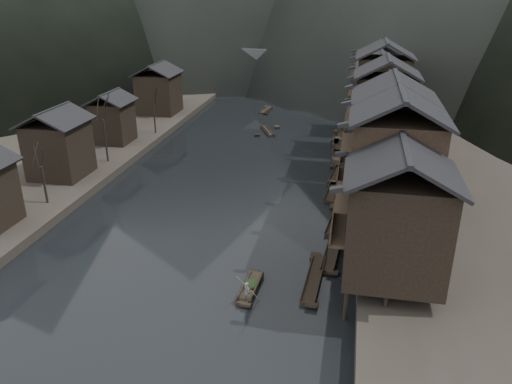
# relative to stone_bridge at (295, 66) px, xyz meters

# --- Properties ---
(water) EXTENTS (300.00, 300.00, 0.00)m
(water) POSITION_rel_stone_bridge_xyz_m (0.00, -72.00, -5.11)
(water) COLOR black
(water) RESTS_ON ground
(right_bank) EXTENTS (40.00, 200.00, 1.80)m
(right_bank) POSITION_rel_stone_bridge_xyz_m (35.00, -32.00, -4.21)
(right_bank) COLOR #2D2823
(right_bank) RESTS_ON ground
(left_bank) EXTENTS (40.00, 200.00, 1.20)m
(left_bank) POSITION_rel_stone_bridge_xyz_m (-35.00, -32.00, -4.51)
(left_bank) COLOR #2D2823
(left_bank) RESTS_ON ground
(stilt_houses) EXTENTS (9.00, 67.60, 15.66)m
(stilt_houses) POSITION_rel_stone_bridge_xyz_m (17.28, -53.14, 3.80)
(stilt_houses) COLOR black
(stilt_houses) RESTS_ON ground
(left_houses) EXTENTS (8.10, 53.20, 8.73)m
(left_houses) POSITION_rel_stone_bridge_xyz_m (-20.50, -51.88, 0.55)
(left_houses) COLOR black
(left_houses) RESTS_ON left_bank
(bare_trees) EXTENTS (4.00, 44.24, 8.00)m
(bare_trees) POSITION_rel_stone_bridge_xyz_m (-17.00, -65.18, 1.57)
(bare_trees) COLOR black
(bare_trees) RESTS_ON left_bank
(moored_sampans) EXTENTS (3.12, 48.93, 0.47)m
(moored_sampans) POSITION_rel_stone_bridge_xyz_m (12.02, -57.03, -4.91)
(moored_sampans) COLOR black
(moored_sampans) RESTS_ON water
(midriver_boats) EXTENTS (11.97, 42.12, 0.45)m
(midriver_boats) POSITION_rel_stone_bridge_xyz_m (1.48, -16.66, -4.91)
(midriver_boats) COLOR black
(midriver_boats) RESTS_ON water
(stone_bridge) EXTENTS (40.00, 6.00, 9.00)m
(stone_bridge) POSITION_rel_stone_bridge_xyz_m (0.00, 0.00, 0.00)
(stone_bridge) COLOR #4C4C4F
(stone_bridge) RESTS_ON ground
(hero_sampan) EXTENTS (1.38, 5.15, 0.44)m
(hero_sampan) POSITION_rel_stone_bridge_xyz_m (6.67, -80.15, -4.91)
(hero_sampan) COLOR black
(hero_sampan) RESTS_ON water
(cargo_heap) EXTENTS (1.12, 1.47, 0.67)m
(cargo_heap) POSITION_rel_stone_bridge_xyz_m (6.66, -79.91, -4.34)
(cargo_heap) COLOR black
(cargo_heap) RESTS_ON hero_sampan
(boatman) EXTENTS (0.74, 0.69, 1.69)m
(boatman) POSITION_rel_stone_bridge_xyz_m (6.79, -81.93, -3.83)
(boatman) COLOR slate
(boatman) RESTS_ON hero_sampan
(bamboo_pole) EXTENTS (1.51, 1.76, 3.13)m
(bamboo_pole) POSITION_rel_stone_bridge_xyz_m (6.99, -81.93, -1.41)
(bamboo_pole) COLOR #8C7A51
(bamboo_pole) RESTS_ON boatman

